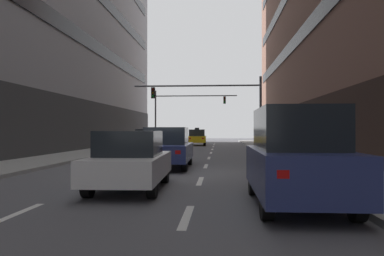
# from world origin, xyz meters

# --- Properties ---
(ground_plane) EXTENTS (120.00, 120.00, 0.00)m
(ground_plane) POSITION_xyz_m (0.00, 0.00, 0.00)
(ground_plane) COLOR #515156
(sidewalk_left) EXTENTS (3.34, 80.00, 0.14)m
(sidewalk_left) POSITION_xyz_m (-6.61, 0.00, 0.07)
(sidewalk_left) COLOR gray
(sidewalk_left) RESTS_ON ground
(sidewalk_right) EXTENTS (3.34, 80.00, 0.14)m
(sidewalk_right) POSITION_xyz_m (6.61, 0.00, 0.07)
(sidewalk_right) COLOR gray
(sidewalk_right) RESTS_ON ground
(lane_stripe_l1_s2) EXTENTS (0.16, 2.00, 0.01)m
(lane_stripe_l1_s2) POSITION_xyz_m (-1.65, -8.00, 0.00)
(lane_stripe_l1_s2) COLOR silver
(lane_stripe_l1_s2) RESTS_ON ground
(lane_stripe_l1_s3) EXTENTS (0.16, 2.00, 0.01)m
(lane_stripe_l1_s3) POSITION_xyz_m (-1.65, -3.00, 0.00)
(lane_stripe_l1_s3) COLOR silver
(lane_stripe_l1_s3) RESTS_ON ground
(lane_stripe_l1_s4) EXTENTS (0.16, 2.00, 0.01)m
(lane_stripe_l1_s4) POSITION_xyz_m (-1.65, 2.00, 0.00)
(lane_stripe_l1_s4) COLOR silver
(lane_stripe_l1_s4) RESTS_ON ground
(lane_stripe_l1_s5) EXTENTS (0.16, 2.00, 0.01)m
(lane_stripe_l1_s5) POSITION_xyz_m (-1.65, 7.00, 0.00)
(lane_stripe_l1_s5) COLOR silver
(lane_stripe_l1_s5) RESTS_ON ground
(lane_stripe_l1_s6) EXTENTS (0.16, 2.00, 0.01)m
(lane_stripe_l1_s6) POSITION_xyz_m (-1.65, 12.00, 0.00)
(lane_stripe_l1_s6) COLOR silver
(lane_stripe_l1_s6) RESTS_ON ground
(lane_stripe_l1_s7) EXTENTS (0.16, 2.00, 0.01)m
(lane_stripe_l1_s7) POSITION_xyz_m (-1.65, 17.00, 0.00)
(lane_stripe_l1_s7) COLOR silver
(lane_stripe_l1_s7) RESTS_ON ground
(lane_stripe_l1_s8) EXTENTS (0.16, 2.00, 0.01)m
(lane_stripe_l1_s8) POSITION_xyz_m (-1.65, 22.00, 0.00)
(lane_stripe_l1_s8) COLOR silver
(lane_stripe_l1_s8) RESTS_ON ground
(lane_stripe_l1_s9) EXTENTS (0.16, 2.00, 0.01)m
(lane_stripe_l1_s9) POSITION_xyz_m (-1.65, 27.00, 0.00)
(lane_stripe_l1_s9) COLOR silver
(lane_stripe_l1_s9) RESTS_ON ground
(lane_stripe_l1_s10) EXTENTS (0.16, 2.00, 0.01)m
(lane_stripe_l1_s10) POSITION_xyz_m (-1.65, 32.00, 0.00)
(lane_stripe_l1_s10) COLOR silver
(lane_stripe_l1_s10) RESTS_ON ground
(lane_stripe_l2_s2) EXTENTS (0.16, 2.00, 0.01)m
(lane_stripe_l2_s2) POSITION_xyz_m (1.65, -8.00, 0.00)
(lane_stripe_l2_s2) COLOR silver
(lane_stripe_l2_s2) RESTS_ON ground
(lane_stripe_l2_s3) EXTENTS (0.16, 2.00, 0.01)m
(lane_stripe_l2_s3) POSITION_xyz_m (1.65, -3.00, 0.00)
(lane_stripe_l2_s3) COLOR silver
(lane_stripe_l2_s3) RESTS_ON ground
(lane_stripe_l2_s4) EXTENTS (0.16, 2.00, 0.01)m
(lane_stripe_l2_s4) POSITION_xyz_m (1.65, 2.00, 0.00)
(lane_stripe_l2_s4) COLOR silver
(lane_stripe_l2_s4) RESTS_ON ground
(lane_stripe_l2_s5) EXTENTS (0.16, 2.00, 0.01)m
(lane_stripe_l2_s5) POSITION_xyz_m (1.65, 7.00, 0.00)
(lane_stripe_l2_s5) COLOR silver
(lane_stripe_l2_s5) RESTS_ON ground
(lane_stripe_l2_s6) EXTENTS (0.16, 2.00, 0.01)m
(lane_stripe_l2_s6) POSITION_xyz_m (1.65, 12.00, 0.00)
(lane_stripe_l2_s6) COLOR silver
(lane_stripe_l2_s6) RESTS_ON ground
(lane_stripe_l2_s7) EXTENTS (0.16, 2.00, 0.01)m
(lane_stripe_l2_s7) POSITION_xyz_m (1.65, 17.00, 0.00)
(lane_stripe_l2_s7) COLOR silver
(lane_stripe_l2_s7) RESTS_ON ground
(lane_stripe_l2_s8) EXTENTS (0.16, 2.00, 0.01)m
(lane_stripe_l2_s8) POSITION_xyz_m (1.65, 22.00, 0.00)
(lane_stripe_l2_s8) COLOR silver
(lane_stripe_l2_s8) RESTS_ON ground
(lane_stripe_l2_s9) EXTENTS (0.16, 2.00, 0.01)m
(lane_stripe_l2_s9) POSITION_xyz_m (1.65, 27.00, 0.00)
(lane_stripe_l2_s9) COLOR silver
(lane_stripe_l2_s9) RESTS_ON ground
(lane_stripe_l2_s10) EXTENTS (0.16, 2.00, 0.01)m
(lane_stripe_l2_s10) POSITION_xyz_m (1.65, 32.00, 0.00)
(lane_stripe_l2_s10) COLOR silver
(lane_stripe_l2_s10) RESTS_ON ground
(car_driving_0) EXTENTS (1.93, 4.51, 1.68)m
(car_driving_0) POSITION_xyz_m (-3.24, 14.15, 0.83)
(car_driving_0) COLOR black
(car_driving_0) RESTS_ON ground
(taxi_driving_1) EXTENTS (1.99, 4.51, 1.86)m
(taxi_driving_1) POSITION_xyz_m (-0.13, 25.35, 0.83)
(taxi_driving_1) COLOR black
(taxi_driving_1) RESTS_ON ground
(car_driving_2) EXTENTS (1.98, 4.65, 1.74)m
(car_driving_2) POSITION_xyz_m (0.03, 1.11, 0.85)
(car_driving_2) COLOR black
(car_driving_2) RESTS_ON ground
(taxi_driving_3) EXTENTS (1.99, 4.37, 1.78)m
(taxi_driving_3) POSITION_xyz_m (-3.42, 27.12, 0.79)
(taxi_driving_3) COLOR black
(taxi_driving_3) RESTS_ON ground
(car_driving_4) EXTENTS (1.90, 4.31, 1.60)m
(car_driving_4) POSITION_xyz_m (-0.14, -4.91, 0.79)
(car_driving_4) COLOR black
(car_driving_4) RESTS_ON ground
(car_parked_0) EXTENTS (1.82, 4.33, 2.10)m
(car_parked_0) POSITION_xyz_m (3.89, -6.85, 1.04)
(car_parked_0) COLOR black
(car_parked_0) RESTS_ON ground
(traffic_signal_0) EXTENTS (9.71, 0.35, 5.52)m
(traffic_signal_0) POSITION_xyz_m (2.13, 13.87, 3.93)
(traffic_signal_0) COLOR #4C4C51
(traffic_signal_0) RESTS_ON sidewalk_right
(traffic_signal_1) EXTENTS (9.73, 0.35, 6.15)m
(traffic_signal_1) POSITION_xyz_m (-2.28, 29.84, 4.38)
(traffic_signal_1) COLOR #4C4C51
(traffic_signal_1) RESTS_ON sidewalk_left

